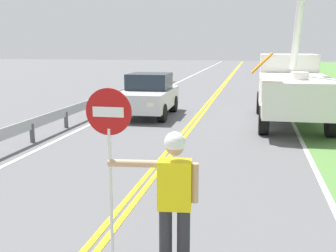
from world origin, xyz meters
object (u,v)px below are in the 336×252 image
(stop_sign_paddle, at_px, (109,140))
(utility_bucket_truck, at_px, (291,83))
(flagger_worker, at_px, (174,195))
(oncoming_sedan_nearest, at_px, (148,95))

(stop_sign_paddle, relative_size, utility_bucket_truck, 0.34)
(flagger_worker, relative_size, stop_sign_paddle, 0.78)
(flagger_worker, bearing_deg, stop_sign_paddle, -173.93)
(utility_bucket_truck, distance_m, oncoming_sedan_nearest, 5.55)
(flagger_worker, distance_m, oncoming_sedan_nearest, 12.07)
(flagger_worker, distance_m, stop_sign_paddle, 1.02)
(stop_sign_paddle, xyz_separation_m, oncoming_sedan_nearest, (-2.50, 11.70, -0.88))
(utility_bucket_truck, relative_size, oncoming_sedan_nearest, 1.65)
(stop_sign_paddle, relative_size, oncoming_sedan_nearest, 0.56)
(flagger_worker, bearing_deg, oncoming_sedan_nearest, 105.71)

